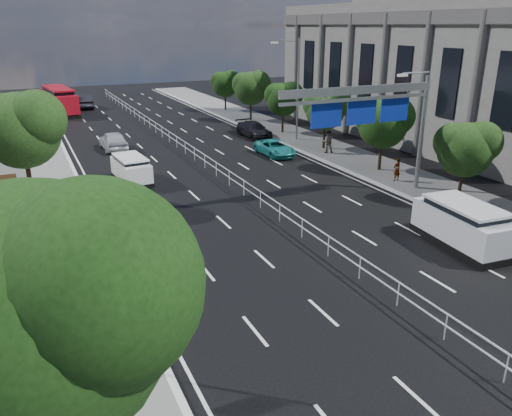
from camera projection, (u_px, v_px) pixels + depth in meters
ground at (383, 296)px, 19.66m from camera, size 160.00×160.00×0.00m
sidewalk_near at (78, 377)px, 15.05m from camera, size 5.00×140.00×0.14m
kerb_near at (159, 355)px, 16.04m from camera, size 0.25×140.00×0.15m
median_fence at (197, 156)px, 38.59m from camera, size 0.05×85.00×1.02m
hedge_near at (10, 303)px, 18.47m from camera, size 1.00×36.00×0.44m
toilet_sign at (86, 289)px, 14.27m from camera, size 1.62×0.18×4.34m
overhead_gantry at (374, 106)px, 28.96m from camera, size 10.24×0.38×7.45m
streetlight_far at (295, 83)px, 44.14m from camera, size 2.78×2.40×9.00m
civic_hall at (443, 69)px, 45.66m from camera, size 14.40×36.00×14.35m
near_tree_big at (37, 302)px, 9.15m from camera, size 5.72×5.33×7.71m
near_tree_back at (22, 126)px, 28.57m from camera, size 4.84×4.51×6.69m
far_tree_c at (467, 147)px, 28.90m from camera, size 3.52×3.28×4.94m
far_tree_d at (384, 121)px, 35.18m from camera, size 3.85×3.59×5.34m
far_tree_e at (326, 108)px, 41.60m from camera, size 3.63×3.38×5.13m
far_tree_f at (284, 97)px, 47.99m from camera, size 3.52×3.28×5.02m
far_tree_g at (251, 87)px, 54.27m from camera, size 3.96×3.69×5.45m
far_tree_h at (225, 83)px, 60.75m from camera, size 3.41×3.18×4.91m
white_minivan at (131, 169)px, 33.71m from camera, size 2.10×4.23×1.78m
red_bus at (59, 100)px, 59.98m from camera, size 3.66×10.47×3.06m
near_car_silver at (113, 141)px, 42.52m from camera, size 1.94×4.67×1.58m
near_car_dark at (85, 101)px, 63.98m from camera, size 2.09×5.20×1.68m
silver_minivan at (463, 225)px, 23.85m from camera, size 2.63×5.31×2.14m
parked_car_teal at (275, 148)px, 40.74m from camera, size 2.10×4.43×1.22m
parked_car_dark at (254, 130)px, 47.39m from camera, size 2.15×4.92×1.41m
pedestrian_a at (397, 170)px, 33.52m from camera, size 0.60×0.43×1.55m
pedestrian_b at (328, 141)px, 40.90m from camera, size 1.11×1.01×1.86m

